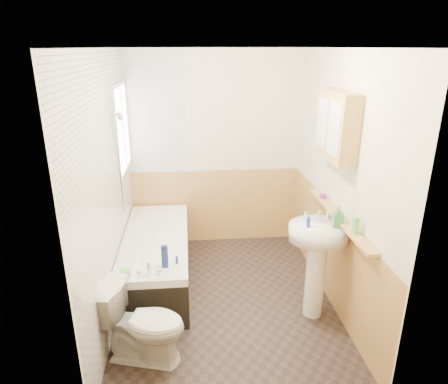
{
  "coord_description": "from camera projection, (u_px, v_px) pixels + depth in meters",
  "views": [
    {
      "loc": [
        -0.35,
        -3.55,
        2.51
      ],
      "look_at": [
        0.0,
        0.15,
        1.15
      ],
      "focal_mm": 32.0,
      "sensor_mm": 36.0,
      "label": 1
    }
  ],
  "objects": [
    {
      "name": "floor",
      "position": [
        225.0,
        299.0,
        4.21
      ],
      "size": [
        2.8,
        2.8,
        0.0
      ],
      "primitive_type": "plane",
      "color": "black",
      "rests_on": "ground"
    },
    {
      "name": "ceiling",
      "position": [
        226.0,
        48.0,
        3.36
      ],
      "size": [
        2.8,
        2.8,
        0.0
      ],
      "primitive_type": "plane",
      "rotation": [
        3.14,
        0.0,
        0.0
      ],
      "color": "white",
      "rests_on": "ground"
    },
    {
      "name": "wall_back",
      "position": [
        215.0,
        151.0,
        5.1
      ],
      "size": [
        2.2,
        0.02,
        2.5
      ],
      "primitive_type": "cube",
      "color": "beige",
      "rests_on": "ground"
    },
    {
      "name": "wall_front",
      "position": [
        248.0,
        263.0,
        2.47
      ],
      "size": [
        2.2,
        0.02,
        2.5
      ],
      "primitive_type": "cube",
      "color": "beige",
      "rests_on": "ground"
    },
    {
      "name": "wall_left",
      "position": [
        106.0,
        191.0,
        3.69
      ],
      "size": [
        0.02,
        2.8,
        2.5
      ],
      "primitive_type": "cube",
      "color": "beige",
      "rests_on": "ground"
    },
    {
      "name": "wall_right",
      "position": [
        339.0,
        184.0,
        3.88
      ],
      "size": [
        0.02,
        2.8,
        2.5
      ],
      "primitive_type": "cube",
      "color": "beige",
      "rests_on": "ground"
    },
    {
      "name": "wainscot_right",
      "position": [
        330.0,
        252.0,
        4.14
      ],
      "size": [
        0.01,
        2.8,
        1.0
      ],
      "primitive_type": "cube",
      "color": "tan",
      "rests_on": "wall_right"
    },
    {
      "name": "wainscot_front",
      "position": [
        245.0,
        357.0,
        2.75
      ],
      "size": [
        2.2,
        0.01,
        1.0
      ],
      "primitive_type": "cube",
      "color": "tan",
      "rests_on": "wall_front"
    },
    {
      "name": "wainscot_back",
      "position": [
        215.0,
        206.0,
        5.34
      ],
      "size": [
        2.2,
        0.01,
        1.0
      ],
      "primitive_type": "cube",
      "color": "tan",
      "rests_on": "wall_back"
    },
    {
      "name": "tile_cladding_left",
      "position": [
        109.0,
        191.0,
        3.69
      ],
      "size": [
        0.01,
        2.8,
        2.5
      ],
      "primitive_type": "cube",
      "color": "white",
      "rests_on": "wall_left"
    },
    {
      "name": "tile_return_back",
      "position": [
        155.0,
        113.0,
        4.85
      ],
      "size": [
        0.75,
        0.01,
        1.5
      ],
      "primitive_type": "cube",
      "color": "white",
      "rests_on": "wall_back"
    },
    {
      "name": "window",
      "position": [
        122.0,
        129.0,
        4.44
      ],
      "size": [
        0.03,
        0.79,
        0.99
      ],
      "color": "white",
      "rests_on": "wall_left"
    },
    {
      "name": "bathtub",
      "position": [
        157.0,
        257.0,
        4.47
      ],
      "size": [
        0.7,
        1.8,
        0.69
      ],
      "color": "black",
      "rests_on": "floor"
    },
    {
      "name": "shower_riser",
      "position": [
        119.0,
        147.0,
        4.01
      ],
      "size": [
        0.11,
        0.08,
        1.21
      ],
      "color": "silver",
      "rests_on": "wall_left"
    },
    {
      "name": "toilet",
      "position": [
        143.0,
        324.0,
        3.31
      ],
      "size": [
        0.79,
        0.57,
        0.69
      ],
      "primitive_type": "imported",
      "rotation": [
        0.0,
        0.0,
        1.3
      ],
      "color": "white",
      "rests_on": "floor"
    },
    {
      "name": "sink",
      "position": [
        317.0,
        251.0,
        3.75
      ],
      "size": [
        0.57,
        0.46,
        1.09
      ],
      "rotation": [
        0.0,
        0.0,
        -0.07
      ],
      "color": "white",
      "rests_on": "floor"
    },
    {
      "name": "pine_shelf",
      "position": [
        338.0,
        217.0,
        3.73
      ],
      "size": [
        0.1,
        1.49,
        0.03
      ],
      "primitive_type": "cube",
      "color": "tan",
      "rests_on": "wall_right"
    },
    {
      "name": "medicine_cabinet",
      "position": [
        337.0,
        126.0,
        3.63
      ],
      "size": [
        0.17,
        0.68,
        0.62
      ],
      "color": "tan",
      "rests_on": "wall_right"
    },
    {
      "name": "foam_can",
      "position": [
        356.0,
        225.0,
        3.34
      ],
      "size": [
        0.05,
        0.05,
        0.15
      ],
      "primitive_type": "cylinder",
      "rotation": [
        0.0,
        0.0,
        0.13
      ],
      "color": "#59C647",
      "rests_on": "pine_shelf"
    },
    {
      "name": "green_bottle",
      "position": [
        353.0,
        219.0,
        3.4
      ],
      "size": [
        0.05,
        0.05,
        0.2
      ],
      "primitive_type": "cone",
      "rotation": [
        0.0,
        0.0,
        -0.28
      ],
      "color": "silver",
      "rests_on": "pine_shelf"
    },
    {
      "name": "black_jar",
      "position": [
        323.0,
        196.0,
        4.15
      ],
      "size": [
        0.08,
        0.08,
        0.04
      ],
      "primitive_type": "cylinder",
      "rotation": [
        0.0,
        0.0,
        0.24
      ],
      "color": "purple",
      "rests_on": "pine_shelf"
    },
    {
      "name": "soap_bottle",
      "position": [
        337.0,
        222.0,
        3.6
      ],
      "size": [
        0.11,
        0.21,
        0.09
      ],
      "primitive_type": "imported",
      "rotation": [
        0.0,
        0.0,
        -0.09
      ],
      "color": "#388447",
      "rests_on": "sink"
    },
    {
      "name": "clear_bottle",
      "position": [
        308.0,
        222.0,
        3.59
      ],
      "size": [
        0.04,
        0.04,
        0.1
      ],
      "primitive_type": "cylinder",
      "rotation": [
        0.0,
        0.0,
        0.06
      ],
      "color": "#19339E",
      "rests_on": "sink"
    },
    {
      "name": "blue_gel",
      "position": [
        165.0,
        256.0,
        3.73
      ],
      "size": [
        0.06,
        0.04,
        0.22
      ],
      "primitive_type": "cube",
      "rotation": [
        0.0,
        0.0,
        0.02
      ],
      "color": "navy",
      "rests_on": "bathtub"
    },
    {
      "name": "cream_jar",
      "position": [
        125.0,
        273.0,
        3.61
      ],
      "size": [
        0.11,
        0.11,
        0.06
      ],
      "primitive_type": "cylinder",
      "rotation": [
        0.0,
        0.0,
        -0.16
      ],
      "color": "#59C647",
      "rests_on": "bathtub"
    },
    {
      "name": "orange_bottle",
      "position": [
        177.0,
        260.0,
        3.81
      ],
      "size": [
        0.03,
        0.03,
        0.08
      ],
      "primitive_type": "cylinder",
      "rotation": [
        0.0,
        0.0,
        -0.01
      ],
      "color": "navy",
      "rests_on": "bathtub"
    }
  ]
}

